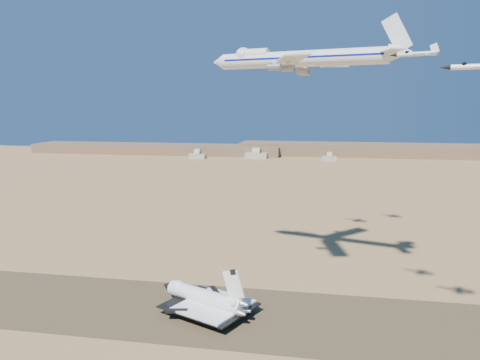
% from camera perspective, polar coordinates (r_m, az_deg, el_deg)
% --- Properties ---
extents(ground, '(1200.00, 1200.00, 0.00)m').
position_cam_1_polar(ground, '(176.51, -1.82, -16.02)').
color(ground, '#AE7A4D').
rests_on(ground, ground).
extents(runway, '(600.00, 50.00, 0.06)m').
position_cam_1_polar(runway, '(176.50, -1.82, -16.01)').
color(runway, brown).
rests_on(runway, ground).
extents(ridgeline, '(960.00, 90.00, 18.00)m').
position_cam_1_polar(ridgeline, '(687.27, 12.93, 3.42)').
color(ridgeline, brown).
rests_on(ridgeline, ground).
extents(hangars, '(200.50, 29.50, 30.00)m').
position_cam_1_polar(hangars, '(645.72, 1.56, 3.03)').
color(hangars, '#A3A091').
rests_on(hangars, ground).
extents(shuttle, '(39.84, 33.96, 19.40)m').
position_cam_1_polar(shuttle, '(176.11, -4.34, -14.24)').
color(shuttle, white).
rests_on(shuttle, runway).
extents(carrier_747, '(80.31, 60.16, 20.04)m').
position_cam_1_polar(carrier_747, '(191.59, 6.71, 14.45)').
color(carrier_747, white).
extents(crew_a, '(0.40, 0.59, 1.58)m').
position_cam_1_polar(crew_a, '(172.37, -3.11, -16.37)').
color(crew_a, '#DE4D0D').
rests_on(crew_a, runway).
extents(crew_b, '(0.84, 0.99, 1.76)m').
position_cam_1_polar(crew_b, '(168.88, -2.03, -16.89)').
color(crew_b, '#DE4D0D').
rests_on(crew_b, runway).
extents(crew_c, '(1.14, 0.94, 1.73)m').
position_cam_1_polar(crew_c, '(167.28, -3.07, -17.18)').
color(crew_c, '#DE4D0D').
rests_on(crew_c, runway).
extents(chase_jet_a, '(13.48, 8.00, 3.47)m').
position_cam_1_polar(chase_jet_a, '(148.52, 20.63, 14.19)').
color(chase_jet_a, white).
extents(chase_jet_b, '(15.23, 8.86, 3.88)m').
position_cam_1_polar(chase_jet_b, '(135.84, 26.81, 12.26)').
color(chase_jet_b, white).
extents(chase_jet_c, '(15.59, 9.46, 4.05)m').
position_cam_1_polar(chase_jet_c, '(235.98, 11.06, 13.56)').
color(chase_jet_c, white).
extents(chase_jet_d, '(14.41, 8.97, 3.75)m').
position_cam_1_polar(chase_jet_d, '(250.41, 16.65, 14.31)').
color(chase_jet_d, white).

